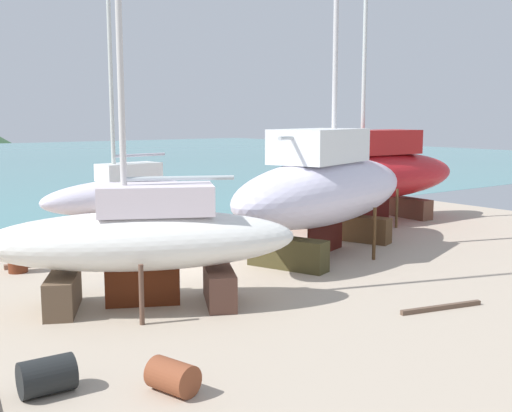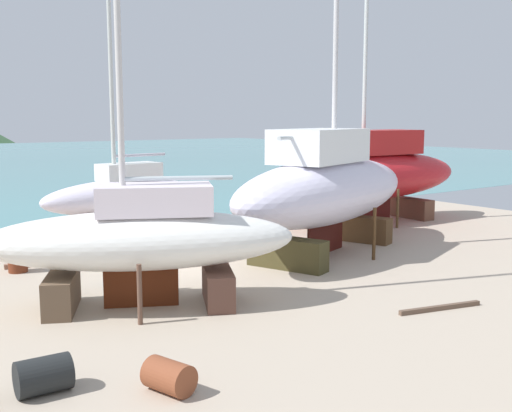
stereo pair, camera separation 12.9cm
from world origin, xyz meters
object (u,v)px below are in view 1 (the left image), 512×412
sailboat_small_center (371,173)px  worker (116,256)px  sailboat_large_starboard (143,238)px  sailboat_far_slipway (123,199)px  barrel_tipped_right (173,377)px  barrel_by_slipway (18,259)px  sailboat_mid_port (326,188)px  barrel_tar_black (47,376)px

sailboat_small_center → worker: (-14.01, -2.97, -1.46)m
sailboat_large_starboard → sailboat_far_slipway: bearing=-83.5°
worker → barrel_tipped_right: 7.78m
sailboat_small_center → barrel_tipped_right: 19.44m
barrel_tipped_right → barrel_by_slipway: barrel_by_slipway is taller
sailboat_mid_port → barrel_tipped_right: sailboat_mid_port is taller
worker → sailboat_small_center: bearing=-126.6°
sailboat_far_slipway → worker: 4.75m
worker → barrel_tar_black: size_ratio=1.72×
sailboat_mid_port → barrel_tipped_right: size_ratio=20.71×
sailboat_large_starboard → barrel_tipped_right: bearing=96.2°
barrel_tar_black → sailboat_large_starboard: bearing=44.0°
sailboat_large_starboard → barrel_by_slipway: 6.04m
sailboat_small_center → barrel_by_slipway: 16.06m
sailboat_small_center → sailboat_large_starboard: (-14.41, -5.52, -0.49)m
sailboat_small_center → barrel_tar_black: (-18.11, -9.09, -1.96)m
sailboat_large_starboard → worker: size_ratio=8.58×
worker → barrel_by_slipway: 3.71m
sailboat_far_slipway → barrel_by_slipway: sailboat_far_slipway is taller
sailboat_far_slipway → sailboat_large_starboard: 7.11m
barrel_tipped_right → sailboat_small_center: bearing=32.5°
sailboat_mid_port → barrel_by_slipway: size_ratio=20.84×
sailboat_far_slipway → sailboat_large_starboard: bearing=62.8°
sailboat_small_center → sailboat_large_starboard: bearing=24.3°
sailboat_far_slipway → sailboat_small_center: 11.92m
sailboat_large_starboard → barrel_tipped_right: size_ratio=15.82×
barrel_tipped_right → worker: bearing=72.7°
sailboat_far_slipway → barrel_tar_black: sailboat_far_slipway is taller
sailboat_far_slipway → sailboat_mid_port: 7.35m
worker → sailboat_large_starboard: bearing=122.4°
barrel_tipped_right → barrel_by_slipway: 10.55m
sailboat_small_center → sailboat_mid_port: sailboat_mid_port is taller
barrel_tipped_right → barrel_tar_black: 2.22m
sailboat_far_slipway → sailboat_mid_port: sailboat_mid_port is taller
sailboat_far_slipway → worker: sailboat_far_slipway is taller
sailboat_small_center → barrel_tar_black: 20.36m
sailboat_large_starboard → barrel_tipped_right: 5.44m
worker → barrel_tipped_right: worker is taller
sailboat_far_slipway → sailboat_large_starboard: sailboat_large_starboard is taller
sailboat_small_center → barrel_by_slipway: size_ratio=19.62×
sailboat_large_starboard → worker: 2.75m
sailboat_large_starboard → barrel_by_slipway: sailboat_large_starboard is taller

